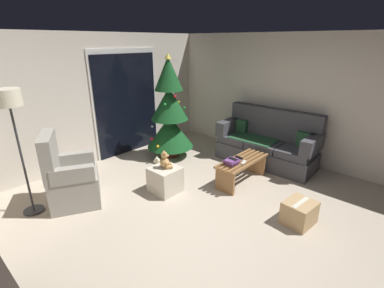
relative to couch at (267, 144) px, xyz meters
name	(u,v)px	position (x,y,z in m)	size (l,w,h in m)	color
ground_plane	(210,221)	(-2.32, -0.40, -0.40)	(7.00, 7.00, 0.00)	#B2A38E
wall_back	(88,101)	(-2.32, 2.66, 0.85)	(5.72, 0.12, 2.50)	beige
wall_right	(304,101)	(0.54, -0.40, 0.85)	(0.12, 6.00, 2.50)	beige
patio_door_frame	(127,102)	(-1.49, 2.58, 0.70)	(1.60, 0.02, 2.20)	silver
patio_door_glass	(127,105)	(-1.49, 2.57, 0.65)	(1.50, 0.02, 2.10)	black
couch	(267,144)	(0.00, 0.00, 0.00)	(0.85, 1.97, 1.08)	#3D3D42
coffee_table	(242,167)	(-1.05, -0.09, -0.12)	(1.10, 0.40, 0.42)	olive
remote_white	(244,162)	(-1.16, -0.18, 0.03)	(0.04, 0.16, 0.02)	silver
remote_black	(239,157)	(-1.03, -0.01, 0.03)	(0.04, 0.16, 0.02)	black
book_stack	(231,161)	(-1.33, -0.05, 0.07)	(0.26, 0.20, 0.09)	#6B3D7A
cell_phone	(233,159)	(-1.32, -0.07, 0.12)	(0.07, 0.14, 0.01)	black
christmas_tree	(169,113)	(-1.08, 1.69, 0.54)	(0.97, 0.97, 2.13)	#4C1E19
armchair	(70,179)	(-3.37, 1.43, 0.00)	(0.93, 0.93, 1.13)	gray
floor_lamp	(11,111)	(-3.88, 1.65, 1.11)	(0.32, 0.32, 1.78)	#2D2D30
ottoman	(165,180)	(-2.18, 0.65, -0.19)	(0.44, 0.44, 0.42)	beige
teddy_bear_honey	(165,161)	(-2.17, 0.64, 0.14)	(0.22, 0.21, 0.29)	tan
teddy_bear_cream_by_tree	(157,165)	(-1.79, 1.32, -0.28)	(0.22, 0.21, 0.29)	beige
cardboard_box_taped_mid_floor	(299,213)	(-1.53, -1.32, -0.24)	(0.45, 0.40, 0.33)	tan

